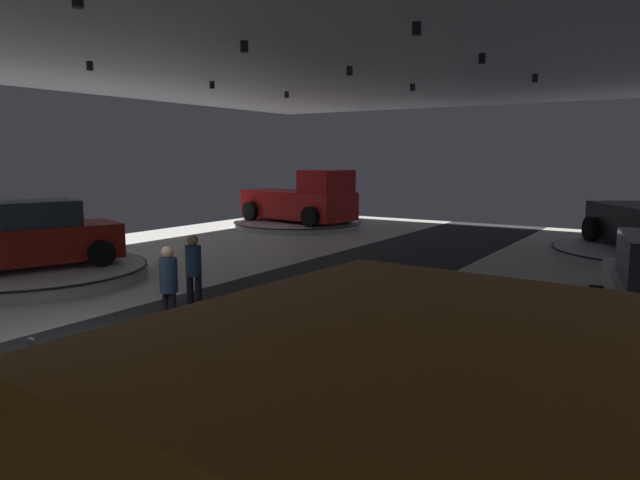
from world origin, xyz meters
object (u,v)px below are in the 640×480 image
Objects in this scene: pickup_truck_deep_left at (303,201)px; visitor_walking_near at (194,268)px; display_platform_mid_left at (33,273)px; display_car_mid_left at (32,238)px; display_platform_deep_left at (298,224)px; visitor_walking_far at (169,284)px.

visitor_walking_near is (6.06, -12.91, -0.31)m from pickup_truck_deep_left.
display_platform_mid_left is 1.24× the size of display_car_mid_left.
display_platform_deep_left is 1.02× the size of pickup_truck_deep_left.
display_car_mid_left reaches higher than display_platform_mid_left.
display_car_mid_left is (0.38, -12.87, -0.11)m from pickup_truck_deep_left.
visitor_walking_far is at bearing -12.04° from display_car_mid_left.
display_platform_mid_left reaches higher than display_platform_deep_left.
display_car_mid_left is 5.68m from visitor_walking_near.
display_platform_deep_left is 12.97m from display_platform_mid_left.
pickup_truck_deep_left reaches higher than display_platform_mid_left.
pickup_truck_deep_left is at bearing -9.61° from display_platform_deep_left.
display_platform_mid_left is at bearing -108.94° from display_car_mid_left.
visitor_walking_far reaches higher than display_platform_mid_left.
display_platform_deep_left is at bearing 93.02° from display_platform_mid_left.
pickup_truck_deep_left is at bearing 115.12° from visitor_walking_near.
display_car_mid_left is 2.87× the size of visitor_walking_far.
visitor_walking_near is at bearing -63.83° from display_platform_deep_left.
display_platform_mid_left is at bearing 179.81° from visitor_walking_near.
display_car_mid_left is at bearing -86.93° from display_platform_deep_left.
visitor_walking_near is at bearing 117.35° from visitor_walking_far.
visitor_walking_far is at bearing -62.65° from visitor_walking_near.
visitor_walking_near reaches higher than display_platform_mid_left.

